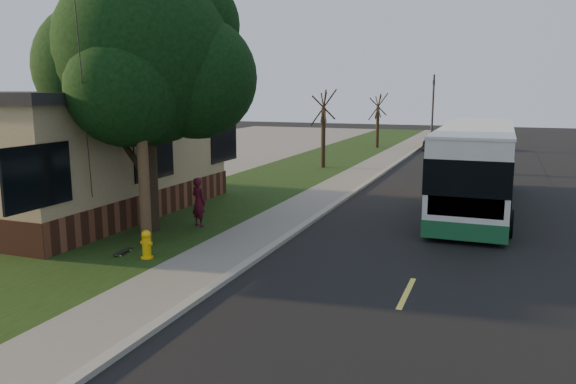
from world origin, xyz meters
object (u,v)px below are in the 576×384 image
object	(u,v)px
skateboarder	(199,202)
distant_car	(440,139)
fire_hydrant	(147,244)
dumpster	(12,200)
bare_tree_near	(323,130)
skateboard_main	(123,252)
traffic_signal	(433,105)
utility_pole	(139,78)
transit_bus	(476,165)
bare_tree_far	(378,121)
leafy_tree	(147,60)

from	to	relation	value
skateboarder	distant_car	distance (m)	27.70
fire_hydrant	dumpster	size ratio (longest dim) A/B	0.45
bare_tree_near	skateboard_main	world-z (taller)	bare_tree_near
traffic_signal	distant_car	distance (m)	4.09
dumpster	skateboarder	bearing A→B (deg)	10.75
utility_pole	bare_tree_near	world-z (taller)	utility_pole
transit_bus	distant_car	world-z (taller)	transit_bus
fire_hydrant	distant_car	xyz separation A→B (m)	(4.10, 30.82, 0.36)
transit_bus	skateboard_main	world-z (taller)	transit_bus
skateboarder	distant_car	world-z (taller)	skateboarder
distant_car	skateboard_main	bearing A→B (deg)	-94.53
bare_tree_far	distant_car	bearing A→B (deg)	10.32
dumpster	transit_bus	bearing A→B (deg)	27.73
bare_tree_far	dumpster	xyz separation A→B (m)	(-6.50, -27.72, -1.30)
utility_pole	leafy_tree	distance (m)	1.94
utility_pole	skateboard_main	bearing A→B (deg)	-98.34
fire_hydrant	bare_tree_far	bearing A→B (deg)	90.76
utility_pole	skateboard_main	world-z (taller)	utility_pole
leafy_tree	bare_tree_near	size ratio (longest dim) A/B	1.81
fire_hydrant	skateboard_main	bearing A→B (deg)	170.79
utility_pole	traffic_signal	world-z (taller)	utility_pole
traffic_signal	leafy_tree	bearing A→B (deg)	-98.47
bare_tree_near	skateboarder	xyz separation A→B (m)	(0.43, -14.50, -1.30)
bare_tree_near	distant_car	distance (m)	13.83
traffic_signal	skateboard_main	world-z (taller)	traffic_signal
utility_pole	dumpster	distance (m)	7.45
utility_pole	distant_car	distance (m)	30.45
fire_hydrant	transit_bus	world-z (taller)	transit_bus
leafy_tree	bare_tree_near	distance (m)	15.66
transit_bus	skateboarder	distance (m)	10.20
leafy_tree	dumpster	world-z (taller)	leafy_tree
skateboarder	dumpster	size ratio (longest dim) A/B	0.94
bare_tree_far	distant_car	xyz separation A→B (m)	(4.50, 0.82, -1.21)
fire_hydrant	transit_bus	distance (m)	12.42
skateboarder	bare_tree_far	bearing A→B (deg)	-67.45
fire_hydrant	bare_tree_far	distance (m)	30.04
transit_bus	leafy_tree	bearing A→B (deg)	-141.52
leafy_tree	bare_tree_far	size ratio (longest dim) A/B	1.94
bare_tree_near	bare_tree_far	distance (m)	12.01
bare_tree_near	skateboarder	distance (m)	14.56
leafy_tree	bare_tree_near	xyz separation A→B (m)	(0.67, 15.35, -3.02)
skateboarder	skateboard_main	bearing A→B (deg)	106.61
fire_hydrant	bare_tree_far	world-z (taller)	bare_tree_far
bare_tree_near	dumpster	size ratio (longest dim) A/B	2.60
dumpster	distant_car	xyz separation A→B (m)	(11.00, 28.54, 0.10)
utility_pole	bare_tree_far	distance (m)	29.13
transit_bus	skateboard_main	xyz separation A→B (m)	(-8.31, -9.71, -1.50)
traffic_signal	utility_pole	bearing A→B (deg)	-96.58
bare_tree_far	fire_hydrant	bearing A→B (deg)	-89.24
bare_tree_near	skateboard_main	distance (m)	17.98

